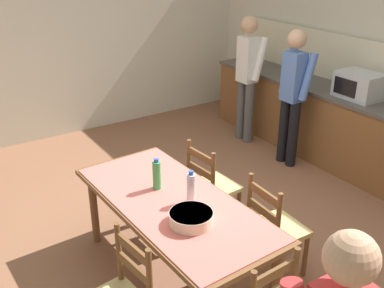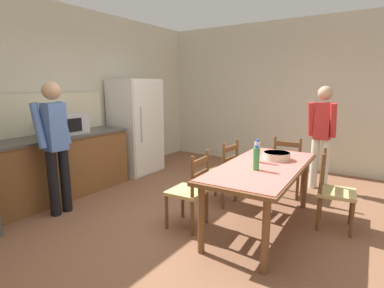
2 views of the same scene
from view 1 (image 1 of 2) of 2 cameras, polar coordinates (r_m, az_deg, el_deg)
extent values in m
plane|color=brown|center=(4.49, 2.61, -11.17)|extent=(8.32, 8.32, 0.00)
cube|color=beige|center=(6.67, -14.18, 13.68)|extent=(0.12, 5.20, 2.90)
cube|color=brown|center=(6.22, 14.73, 3.21)|extent=(3.18, 0.62, 0.89)
cube|color=#4C4742|center=(6.07, 15.20, 7.30)|extent=(3.22, 0.66, 0.04)
cube|color=#B7BCC1|center=(6.55, 10.58, 9.00)|extent=(0.52, 0.38, 0.02)
cube|color=beige|center=(6.22, 17.49, 10.50)|extent=(3.18, 0.03, 0.60)
cube|color=#B2B7BC|center=(5.60, 20.50, 6.99)|extent=(0.50, 0.38, 0.30)
cube|color=black|center=(5.47, 18.83, 6.86)|extent=(0.30, 0.01, 0.19)
cylinder|color=brown|center=(4.28, -12.33, -8.06)|extent=(0.07, 0.07, 0.71)
cylinder|color=brown|center=(4.52, -4.85, -5.65)|extent=(0.07, 0.07, 0.71)
cylinder|color=brown|center=(3.43, 10.71, -17.26)|extent=(0.07, 0.07, 0.71)
cube|color=brown|center=(3.56, -2.41, -7.57)|extent=(1.93, 0.92, 0.04)
cube|color=#D1665B|center=(3.55, -2.41, -7.24)|extent=(1.86, 0.88, 0.01)
cylinder|color=green|center=(3.66, -4.50, -3.98)|extent=(0.07, 0.07, 0.24)
cylinder|color=#2D51B2|center=(3.60, -4.57, -2.09)|extent=(0.04, 0.04, 0.03)
cylinder|color=silver|center=(3.47, -0.12, -5.64)|extent=(0.07, 0.07, 0.24)
cylinder|color=#2D51B2|center=(3.40, -0.12, -3.67)|extent=(0.04, 0.04, 0.03)
cylinder|color=beige|center=(3.26, -0.11, -9.36)|extent=(0.32, 0.32, 0.09)
cylinder|color=beige|center=(3.24, -0.11, -8.84)|extent=(0.31, 0.31, 0.02)
cylinder|color=brown|center=(3.99, 14.19, -13.58)|extent=(0.04, 0.04, 0.41)
cylinder|color=brown|center=(4.19, 10.77, -11.11)|extent=(0.04, 0.04, 0.41)
cylinder|color=brown|center=(3.80, 10.33, -15.38)|extent=(0.04, 0.04, 0.41)
cylinder|color=brown|center=(4.01, 6.97, -12.65)|extent=(0.04, 0.04, 0.41)
cube|color=tan|center=(3.86, 10.82, -10.49)|extent=(0.44, 0.42, 0.04)
cylinder|color=brown|center=(3.52, 10.91, -9.41)|extent=(0.04, 0.04, 0.46)
cylinder|color=brown|center=(3.75, 7.34, -6.84)|extent=(0.04, 0.04, 0.46)
cube|color=brown|center=(3.56, 9.20, -6.34)|extent=(0.36, 0.04, 0.07)
cube|color=brown|center=(3.64, 9.04, -8.40)|extent=(0.36, 0.04, 0.07)
cylinder|color=brown|center=(3.18, -9.25, -13.36)|extent=(0.04, 0.04, 0.46)
cylinder|color=brown|center=(2.94, -5.42, -16.77)|extent=(0.04, 0.04, 0.46)
cube|color=brown|center=(2.98, -7.56, -13.09)|extent=(0.36, 0.07, 0.07)
cube|color=brown|center=(3.07, -7.40, -15.33)|extent=(0.36, 0.07, 0.07)
cylinder|color=brown|center=(4.49, 5.94, -8.14)|extent=(0.04, 0.04, 0.41)
cylinder|color=brown|center=(4.72, 2.95, -6.30)|extent=(0.04, 0.04, 0.41)
cylinder|color=brown|center=(4.30, 2.56, -9.66)|extent=(0.04, 0.04, 0.41)
cylinder|color=brown|center=(4.53, -0.37, -7.64)|extent=(0.04, 0.04, 0.41)
cube|color=tan|center=(4.39, 2.83, -5.42)|extent=(0.45, 0.43, 0.04)
cylinder|color=brown|center=(4.05, 2.69, -4.09)|extent=(0.04, 0.04, 0.46)
cylinder|color=brown|center=(4.30, -0.38, -2.27)|extent=(0.04, 0.04, 0.46)
cube|color=brown|center=(4.12, 1.12, -1.57)|extent=(0.36, 0.05, 0.07)
cube|color=brown|center=(4.19, 1.10, -3.43)|extent=(0.36, 0.05, 0.07)
cylinder|color=brown|center=(3.01, 12.85, -16.26)|extent=(0.04, 0.04, 0.46)
cube|color=brown|center=(2.82, 10.55, -15.82)|extent=(0.04, 0.36, 0.07)
cylinder|color=#4C4C4C|center=(6.41, 6.26, 4.39)|extent=(0.13, 0.13, 0.86)
cylinder|color=#4C4C4C|center=(6.29, 7.23, 3.94)|extent=(0.13, 0.13, 0.86)
cube|color=white|center=(6.14, 7.08, 10.62)|extent=(0.24, 0.20, 0.61)
sphere|color=tan|center=(6.05, 7.31, 14.81)|extent=(0.23, 0.23, 0.23)
cylinder|color=white|center=(6.30, 6.58, 11.25)|extent=(0.10, 0.23, 0.58)
cylinder|color=white|center=(6.05, 8.65, 10.59)|extent=(0.10, 0.23, 0.58)
cylinder|color=black|center=(5.80, 11.55, 1.72)|extent=(0.13, 0.13, 0.84)
cylinder|color=black|center=(5.70, 12.70, 1.17)|extent=(0.13, 0.13, 0.84)
cube|color=#5175BC|center=(5.52, 12.77, 8.33)|extent=(0.24, 0.19, 0.60)
sphere|color=tan|center=(5.41, 13.21, 12.86)|extent=(0.22, 0.22, 0.22)
cylinder|color=#5175BC|center=(5.67, 12.09, 9.09)|extent=(0.09, 0.23, 0.57)
cylinder|color=#5175BC|center=(5.45, 14.54, 8.24)|extent=(0.09, 0.23, 0.57)
sphere|color=tan|center=(1.83, 19.58, -13.49)|extent=(0.22, 0.22, 0.22)
camera|label=2|loc=(5.90, -29.73, 11.90)|focal=28.00mm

